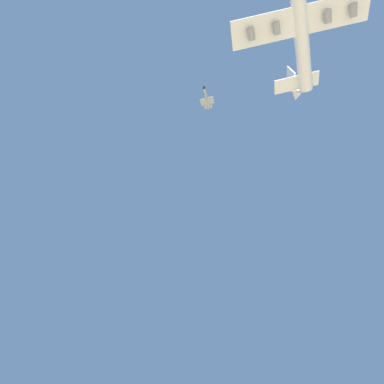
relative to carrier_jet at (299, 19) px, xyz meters
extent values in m
cylinder|color=white|center=(1.17, 0.61, 0.12)|extent=(65.92, 29.85, 6.40)
cone|color=white|center=(-31.04, -16.55, 0.71)|extent=(7.41, 7.59, 5.76)
cube|color=white|center=(-0.65, -0.22, -0.84)|extent=(38.51, 58.29, 8.50)
cylinder|color=gray|center=(9.43, -19.25, -5.85)|extent=(5.73, 4.56, 3.00)
cylinder|color=gray|center=(4.32, -9.61, -4.43)|extent=(5.73, 4.56, 3.00)
cylinder|color=gray|center=(-5.89, 9.67, -1.60)|extent=(5.73, 4.56, 3.00)
cylinder|color=gray|center=(-11.00, 19.31, -0.19)|extent=(5.73, 4.56, 3.00)
cube|color=white|center=(-24.84, -14.37, 8.25)|extent=(8.02, 5.54, 10.40)
cube|color=white|center=(-25.29, -13.53, 0.91)|extent=(16.44, 22.62, 3.42)
cylinder|color=#999EA3|center=(-15.04, -59.32, 27.58)|extent=(12.44, 6.78, 1.50)
cone|color=black|center=(-8.22, -56.20, 27.58)|extent=(2.44, 2.20, 1.50)
cube|color=#999EA3|center=(-16.40, -59.95, 27.38)|extent=(7.33, 9.11, 0.24)
cube|color=#999EA3|center=(-20.04, -61.61, 29.53)|extent=(2.27, 1.18, 2.60)
cube|color=#999EA3|center=(-20.04, -61.61, 27.78)|extent=(3.82, 5.20, 0.20)
cube|color=silver|center=(-17.32, 25.54, 26.69)|extent=(2.28, 1.16, 2.60)
cube|color=silver|center=(-17.32, 25.54, 24.94)|extent=(3.77, 5.20, 0.20)
camera|label=1|loc=(53.81, -16.13, -151.79)|focal=29.88mm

